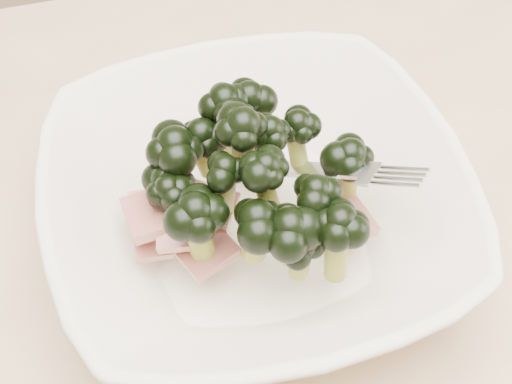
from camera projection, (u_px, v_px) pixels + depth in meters
dining_table at (281, 381)px, 0.55m from camera, size 1.20×0.80×0.75m
broccoli_dish at (255, 201)px, 0.49m from camera, size 0.29×0.29×0.12m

